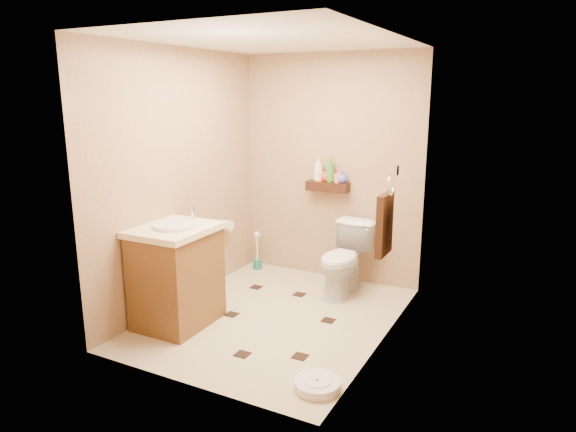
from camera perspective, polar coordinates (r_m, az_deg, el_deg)
The scene contains 20 objects.
ground at distance 4.76m, azimuth -1.47°, elevation -11.16°, with size 2.50×2.50×0.00m, color #C5B690.
wall_back at distance 5.51m, azimuth 4.77°, elevation 5.26°, with size 2.00×0.04×2.40m, color tan.
wall_front at distance 3.38m, azimuth -11.88°, elevation -0.20°, with size 2.00×0.04×2.40m, color tan.
wall_left at distance 4.95m, azimuth -11.77°, elevation 4.10°, with size 0.04×2.50×2.40m, color tan.
wall_right at distance 4.01m, azimuth 11.03°, elevation 1.99°, with size 0.04×2.50×2.40m, color tan.
ceiling at distance 4.35m, azimuth -1.67°, elevation 18.98°, with size 2.00×2.50×0.02m, color white.
wall_shelf at distance 5.46m, azimuth 4.41°, elevation 3.28°, with size 0.46×0.14×0.10m, color #33170E.
floor_accents at distance 4.73m, azimuth -1.32°, elevation -11.27°, with size 1.16×1.41×0.01m.
toilet at distance 5.20m, azimuth 6.24°, elevation -4.80°, with size 0.40×0.71×0.72m, color white.
vanity at distance 4.58m, azimuth -12.25°, elevation -6.34°, with size 0.60×0.73×1.02m.
bathroom_scale at distance 3.72m, azimuth 3.26°, elevation -18.18°, with size 0.34×0.34×0.07m.
toilet_brush at distance 5.95m, azimuth -3.43°, elevation -4.43°, with size 0.10×0.10×0.45m.
towel_ring at distance 4.33m, azimuth 10.73°, elevation -0.63°, with size 0.12×0.30×0.76m.
toilet_paper at distance 5.55m, azimuth -6.78°, elevation -1.05°, with size 0.12×0.11×0.12m.
bottle_a at distance 5.48m, azimuth 3.42°, elevation 5.27°, with size 0.10×0.10×0.27m, color silver.
bottle_b at distance 5.48m, azimuth 3.59°, elevation 4.65°, with size 0.07×0.07×0.15m, color yellow.
bottle_c at distance 5.45m, azimuth 4.24°, elevation 4.57°, with size 0.11×0.11×0.14m, color red.
bottle_d at distance 5.42m, azimuth 4.71°, elevation 5.10°, with size 0.10×0.10×0.25m, color #37822B.
bottle_e at distance 5.40m, azimuth 5.62°, elevation 4.45°, with size 0.06×0.07×0.14m, color #FF8054.
bottle_f at distance 5.38m, azimuth 6.05°, elevation 4.37°, with size 0.11×0.11×0.14m, color #5050C9.
Camera 1 is at (2.10, -3.78, 1.98)m, focal length 32.00 mm.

